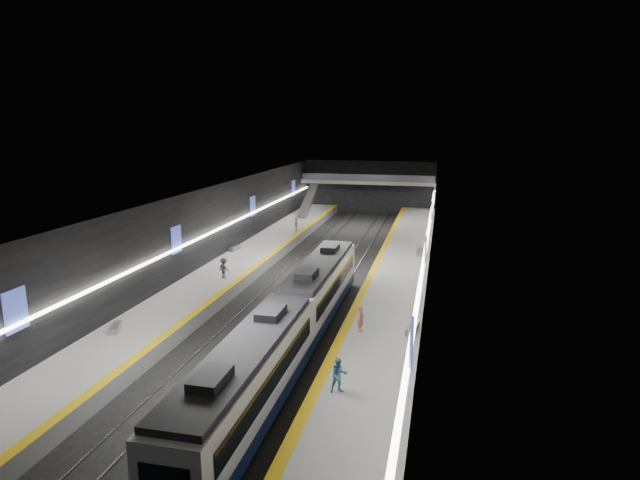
% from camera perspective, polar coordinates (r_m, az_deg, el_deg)
% --- Properties ---
extents(ground, '(70.00, 70.00, 0.00)m').
position_cam_1_polar(ground, '(49.75, -0.21, -3.64)').
color(ground, black).
rests_on(ground, ground).
extents(ceiling, '(20.00, 70.00, 0.04)m').
position_cam_1_polar(ceiling, '(48.14, -0.21, 5.55)').
color(ceiling, beige).
rests_on(ceiling, wall_left).
extents(wall_left, '(0.04, 70.00, 8.00)m').
position_cam_1_polar(wall_left, '(51.94, -11.02, 1.36)').
color(wall_left, black).
rests_on(wall_left, ground).
extents(wall_right, '(0.04, 70.00, 8.00)m').
position_cam_1_polar(wall_right, '(47.57, 11.60, 0.32)').
color(wall_right, black).
rests_on(wall_right, ground).
extents(wall_back, '(20.00, 0.04, 8.00)m').
position_cam_1_polar(wall_back, '(82.84, 5.33, 5.64)').
color(wall_back, black).
rests_on(wall_back, ground).
extents(wall_front, '(20.00, 0.04, 8.00)m').
position_cam_1_polar(wall_front, '(18.66, -27.37, -20.89)').
color(wall_front, black).
rests_on(wall_front, ground).
extents(platform_left, '(5.00, 70.00, 1.00)m').
position_cam_1_polar(platform_left, '(51.77, -8.33, -2.55)').
color(platform_left, slate).
rests_on(platform_left, ground).
extents(tile_surface_left, '(5.00, 70.00, 0.02)m').
position_cam_1_polar(tile_surface_left, '(51.64, -8.34, -2.01)').
color(tile_surface_left, '#AFAFAA').
rests_on(tile_surface_left, platform_left).
extents(tactile_strip_left, '(0.60, 70.00, 0.02)m').
position_cam_1_polar(tactile_strip_left, '(50.90, -6.03, -2.14)').
color(tactile_strip_left, yellow).
rests_on(tactile_strip_left, platform_left).
extents(platform_right, '(5.00, 70.00, 1.00)m').
position_cam_1_polar(platform_right, '(48.52, 8.47, -3.58)').
color(platform_right, slate).
rests_on(platform_right, ground).
extents(tile_surface_right, '(5.00, 70.00, 0.02)m').
position_cam_1_polar(tile_surface_right, '(48.38, 8.49, -3.00)').
color(tile_surface_right, '#AFAFAA').
rests_on(tile_surface_right, platform_right).
extents(tactile_strip_right, '(0.60, 70.00, 0.02)m').
position_cam_1_polar(tactile_strip_right, '(48.58, 5.90, -2.85)').
color(tactile_strip_right, yellow).
rests_on(tactile_strip_right, platform_right).
extents(rails, '(6.52, 70.00, 0.12)m').
position_cam_1_polar(rails, '(49.73, -0.21, -3.57)').
color(rails, gray).
rests_on(rails, ground).
extents(train, '(2.69, 30.05, 3.60)m').
position_cam_1_polar(train, '(32.15, -3.09, -8.74)').
color(train, '#111D3E').
rests_on(train, ground).
extents(ad_posters, '(19.94, 53.50, 2.20)m').
position_cam_1_polar(ad_posters, '(49.64, 0.05, 1.67)').
color(ad_posters, '#4152C3').
rests_on(ad_posters, wall_left).
extents(cove_light_left, '(0.25, 68.60, 0.12)m').
position_cam_1_polar(cove_light_left, '(51.89, -10.81, 1.14)').
color(cove_light_left, white).
rests_on(cove_light_left, wall_left).
extents(cove_light_right, '(0.25, 68.60, 0.12)m').
position_cam_1_polar(cove_light_right, '(47.61, 11.35, 0.09)').
color(cove_light_right, white).
rests_on(cove_light_right, wall_right).
extents(mezzanine_bridge, '(20.00, 3.00, 1.50)m').
position_cam_1_polar(mezzanine_bridge, '(80.68, 5.14, 6.21)').
color(mezzanine_bridge, gray).
rests_on(mezzanine_bridge, wall_left).
extents(escalator, '(1.20, 7.50, 3.92)m').
position_cam_1_polar(escalator, '(75.61, -1.27, 4.20)').
color(escalator, '#99999E').
rests_on(escalator, platform_left).
extents(bench_left_near, '(1.00, 1.68, 0.40)m').
position_cam_1_polar(bench_left_near, '(36.32, -20.97, -8.73)').
color(bench_left_near, '#99999E').
rests_on(bench_left_near, platform_left).
extents(bench_left_far, '(0.72, 1.75, 0.42)m').
position_cam_1_polar(bench_left_far, '(55.08, -9.04, -0.90)').
color(bench_left_far, '#99999E').
rests_on(bench_left_far, platform_left).
extents(bench_right_near, '(0.78, 1.98, 0.47)m').
position_cam_1_polar(bench_right_near, '(34.29, 9.86, -9.25)').
color(bench_right_near, '#99999E').
rests_on(bench_right_near, platform_right).
extents(bench_right_far, '(0.62, 2.02, 0.49)m').
position_cam_1_polar(bench_right_far, '(53.53, 10.63, -1.31)').
color(bench_right_far, '#99999E').
rests_on(bench_right_far, platform_right).
extents(passenger_right_a, '(0.55, 0.68, 1.64)m').
position_cam_1_polar(passenger_right_a, '(33.75, 4.38, -8.40)').
color(passenger_right_a, '#CC614C').
rests_on(passenger_right_a, platform_right).
extents(passenger_right_b, '(1.07, 0.99, 1.76)m').
position_cam_1_polar(passenger_right_b, '(26.57, 2.02, -14.26)').
color(passenger_right_b, '#5296B2').
rests_on(passenger_right_b, platform_right).
extents(passenger_left_a, '(0.63, 1.10, 1.77)m').
position_cam_1_polar(passenger_left_a, '(63.18, -2.56, 1.60)').
color(passenger_left_a, beige).
rests_on(passenger_left_a, platform_left).
extents(passenger_left_b, '(1.28, 1.05, 1.72)m').
position_cam_1_polar(passenger_left_b, '(45.38, -10.22, -3.00)').
color(passenger_left_b, '#3B3940').
rests_on(passenger_left_b, platform_left).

